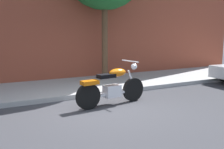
% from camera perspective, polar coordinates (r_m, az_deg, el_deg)
% --- Properties ---
extents(ground_plane, '(60.00, 60.00, 0.00)m').
position_cam_1_polar(ground_plane, '(6.51, -1.39, -7.83)').
color(ground_plane, '#38383D').
extents(sidewalk, '(18.91, 2.88, 0.14)m').
position_cam_1_polar(sidewalk, '(8.99, -9.35, -2.76)').
color(sidewalk, '#A3A3A3').
rests_on(sidewalk, ground).
extents(motorcycle, '(2.11, 0.70, 1.16)m').
position_cam_1_polar(motorcycle, '(6.83, -0.03, -2.84)').
color(motorcycle, black).
rests_on(motorcycle, ground).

